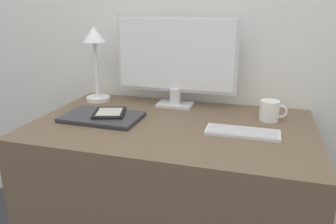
{
  "coord_description": "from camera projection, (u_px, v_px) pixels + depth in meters",
  "views": [
    {
      "loc": [
        0.34,
        -1.04,
        1.21
      ],
      "look_at": [
        -0.01,
        0.16,
        0.8
      ],
      "focal_mm": 35.0,
      "sensor_mm": 36.0,
      "label": 1
    }
  ],
  "objects": [
    {
      "name": "wall_back",
      "position": [
        193.0,
        7.0,
        1.57
      ],
      "size": [
        3.6,
        0.05,
        2.4
      ],
      "color": "silver",
      "rests_on": "ground_plane"
    },
    {
      "name": "monitor",
      "position": [
        176.0,
        59.0,
        1.54
      ],
      "size": [
        0.58,
        0.11,
        0.43
      ],
      "color": "silver",
      "rests_on": "desk"
    },
    {
      "name": "ereader",
      "position": [
        109.0,
        113.0,
        1.43
      ],
      "size": [
        0.17,
        0.18,
        0.01
      ],
      "color": "black",
      "rests_on": "laptop"
    },
    {
      "name": "coffee_mug",
      "position": [
        270.0,
        111.0,
        1.39
      ],
      "size": [
        0.11,
        0.08,
        0.09
      ],
      "color": "white",
      "rests_on": "desk"
    },
    {
      "name": "laptop",
      "position": [
        102.0,
        117.0,
        1.41
      ],
      "size": [
        0.33,
        0.22,
        0.02
      ],
      "color": "#232328",
      "rests_on": "desk"
    },
    {
      "name": "desk_lamp",
      "position": [
        95.0,
        52.0,
        1.62
      ],
      "size": [
        0.12,
        0.12,
        0.37
      ],
      "color": "white",
      "rests_on": "desk"
    },
    {
      "name": "desk",
      "position": [
        171.0,
        200.0,
        1.48
      ],
      "size": [
        1.15,
        0.7,
        0.74
      ],
      "color": "brown",
      "rests_on": "ground_plane"
    },
    {
      "name": "keyboard",
      "position": [
        242.0,
        132.0,
        1.25
      ],
      "size": [
        0.28,
        0.11,
        0.01
      ],
      "color": "silver",
      "rests_on": "desk"
    }
  ]
}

